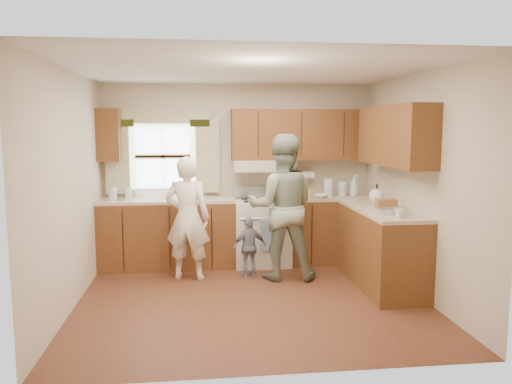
{
  "coord_description": "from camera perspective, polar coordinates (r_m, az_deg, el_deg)",
  "views": [
    {
      "loc": [
        -0.58,
        -5.34,
        1.89
      ],
      "look_at": [
        0.1,
        0.4,
        1.15
      ],
      "focal_mm": 35.0,
      "sensor_mm": 36.0,
      "label": 1
    }
  ],
  "objects": [
    {
      "name": "stove",
      "position": [
        6.97,
        0.64,
        -4.48
      ],
      "size": [
        0.76,
        0.67,
        1.07
      ],
      "color": "silver",
      "rests_on": "ground"
    },
    {
      "name": "woman_right",
      "position": [
        6.25,
        2.99,
        -1.73
      ],
      "size": [
        0.96,
        0.79,
        1.82
      ],
      "primitive_type": "imported",
      "rotation": [
        0.0,
        0.0,
        3.02
      ],
      "color": "#2E4630",
      "rests_on": "ground"
    },
    {
      "name": "child",
      "position": [
        6.38,
        -0.76,
        -6.32
      ],
      "size": [
        0.49,
        0.3,
        0.78
      ],
      "primitive_type": "imported",
      "rotation": [
        0.0,
        0.0,
        3.39
      ],
      "color": "gray",
      "rests_on": "ground"
    },
    {
      "name": "kitchen_fixtures",
      "position": [
        6.61,
        3.75,
        -1.88
      ],
      "size": [
        3.8,
        2.25,
        2.15
      ],
      "color": "#4B2610",
      "rests_on": "ground"
    },
    {
      "name": "room",
      "position": [
        5.4,
        -0.56,
        0.5
      ],
      "size": [
        3.8,
        3.8,
        3.8
      ],
      "color": "#4F2818",
      "rests_on": "ground"
    },
    {
      "name": "woman_left",
      "position": [
        6.29,
        -7.83,
        -2.98
      ],
      "size": [
        0.64,
        0.49,
        1.55
      ],
      "primitive_type": "imported",
      "rotation": [
        0.0,
        0.0,
        2.91
      ],
      "color": "white",
      "rests_on": "ground"
    }
  ]
}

